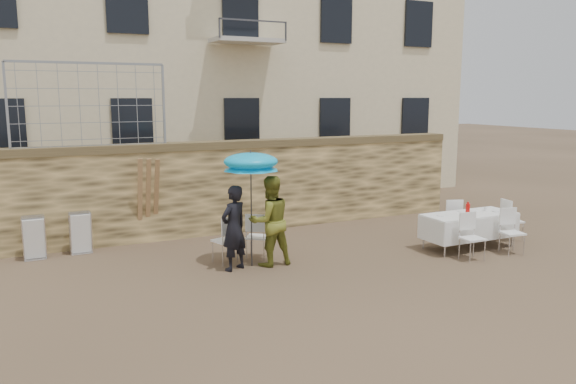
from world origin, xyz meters
name	(u,v)px	position (x,y,z in m)	size (l,w,h in m)	color
ground	(323,296)	(0.00, 0.00, 0.00)	(80.00, 80.00, 0.00)	brown
stone_wall	(224,188)	(0.00, 5.00, 1.10)	(13.00, 0.50, 2.20)	olive
chain_link_fence	(90,106)	(-3.00, 5.00, 3.10)	(3.20, 0.06, 1.80)	gray
man_suit	(234,228)	(-0.84, 2.00, 0.82)	(0.60, 0.39, 1.65)	black
woman_dress	(270,221)	(-0.09, 2.00, 0.89)	(0.87, 0.67, 1.78)	#989C2F
umbrella	(251,165)	(-0.44, 2.10, 2.00)	(1.09, 1.09, 2.12)	#3F3F44
couple_chair_left	(225,239)	(-0.84, 2.55, 0.48)	(0.48, 0.48, 0.96)	white
couple_chair_right	(257,235)	(-0.14, 2.55, 0.48)	(0.48, 0.48, 0.96)	white
banquet_table	(469,215)	(4.36, 1.29, 0.73)	(2.10, 0.85, 0.78)	silver
soda_bottle	(468,210)	(4.16, 1.14, 0.91)	(0.09, 0.09, 0.26)	red
table_chair_front_left	(473,237)	(3.76, 0.54, 0.48)	(0.48, 0.48, 0.96)	white
table_chair_front_right	(512,232)	(4.86, 0.54, 0.48)	(0.48, 0.48, 0.96)	white
table_chair_back	(451,219)	(4.56, 2.09, 0.48)	(0.48, 0.48, 0.96)	white
table_chair_side	(512,220)	(5.76, 1.39, 0.48)	(0.48, 0.48, 0.96)	white
chair_stack_left	(34,236)	(-4.29, 4.58, 0.46)	(0.46, 0.47, 0.92)	white
chair_stack_right	(80,231)	(-3.39, 4.58, 0.46)	(0.46, 0.40, 0.92)	white
wood_planks	(154,200)	(-1.79, 4.65, 1.00)	(0.70, 0.20, 2.00)	#A37749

